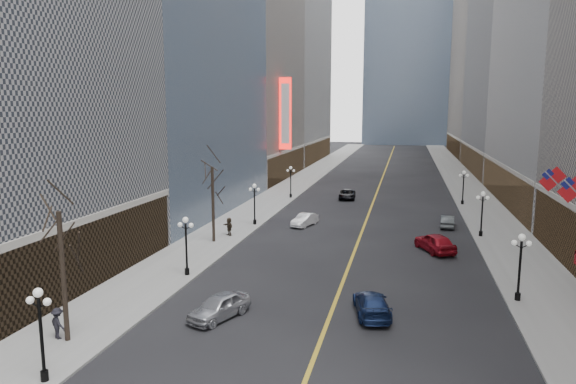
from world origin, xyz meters
The scene contains 27 objects.
sidewalk_east centered at (14.00, 70.00, 0.07)m, with size 6.00×230.00×0.15m, color gray.
sidewalk_west centered at (-14.00, 70.00, 0.07)m, with size 6.00×230.00×0.15m, color gray.
lane_line centered at (0.00, 80.00, 0.01)m, with size 0.25×200.00×0.02m, color gold.
bldg_east_c centered at (29.88, 106.00, 24.18)m, with size 26.60×40.60×48.80m.
bldg_east_d centered at (29.90, 149.00, 31.17)m, with size 26.60×46.60×62.80m.
bldg_west_c centered at (-29.88, 87.00, 25.19)m, with size 26.60×30.60×50.80m.
bldg_west_d centered at (-29.92, 121.00, 36.17)m, with size 26.60×38.60×72.80m.
streetlamp_east_1 centered at (11.80, 30.00, 2.90)m, with size 1.26×0.44×4.52m.
streetlamp_east_2 centered at (11.80, 48.00, 2.90)m, with size 1.26×0.44×4.52m.
streetlamp_east_3 centered at (11.80, 66.00, 2.90)m, with size 1.26×0.44×4.52m.
streetlamp_west_0 centered at (-11.80, 14.00, 2.90)m, with size 1.26×0.44×4.52m.
streetlamp_west_1 centered at (-11.80, 30.00, 2.90)m, with size 1.26×0.44×4.52m.
streetlamp_west_2 centered at (-11.80, 48.00, 2.90)m, with size 1.26×0.44×4.52m.
streetlamp_west_3 centered at (-11.80, 66.00, 2.90)m, with size 1.26×0.44×4.52m.
flag_4 centered at (15.31, 32.00, 7.29)m, with size 2.87×0.12×2.87m.
flag_5 centered at (15.31, 37.00, 7.29)m, with size 2.87×0.12×2.87m.
theatre_marquee centered at (-15.88, 80.00, 12.00)m, with size 2.00×0.55×12.00m.
tree_west_near centered at (-13.50, 18.00, 6.24)m, with size 3.60×3.60×7.92m.
tree_west_far centered at (-13.50, 40.00, 6.24)m, with size 3.60×3.60×7.92m.
car_nb_near centered at (-6.57, 23.07, 0.76)m, with size 1.79×4.44×1.51m, color #BABCC3.
car_nb_mid centered at (-6.40, 49.13, 0.68)m, with size 1.43×4.11×1.35m, color silver.
car_nb_far centered at (-3.80, 67.34, 0.67)m, with size 2.22×4.82×1.34m, color black.
car_sb_near centered at (2.50, 25.68, 0.71)m, with size 1.99×4.90×1.42m, color #132148.
car_sb_mid centered at (7.05, 41.56, 0.86)m, with size 2.03×5.05×1.72m, color maroon.
car_sb_far centered at (8.87, 51.92, 0.65)m, with size 1.38×3.96×1.31m, color #474D4E.
ped_west_walk centered at (-14.11, 18.07, 1.03)m, with size 1.13×0.47×1.76m, color black.
ped_west_far centered at (-12.86, 42.58, 1.06)m, with size 1.68×0.48×1.81m, color black.
Camera 1 is at (4.27, -5.08, 12.64)m, focal length 32.00 mm.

